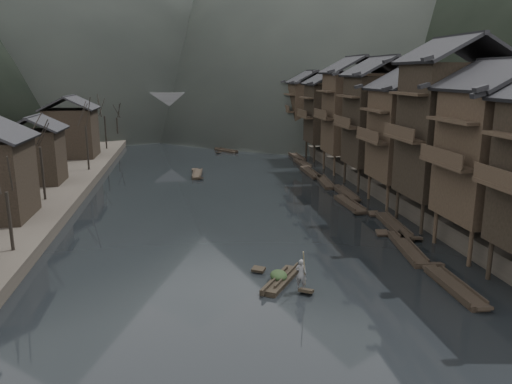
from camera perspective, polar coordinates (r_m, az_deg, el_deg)
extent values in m
plane|color=black|center=(35.36, -0.23, -7.67)|extent=(300.00, 300.00, 0.00)
cube|color=#2D2823|center=(83.60, 20.19, 4.46)|extent=(40.00, 200.00, 1.80)
cylinder|color=black|center=(34.88, 25.16, -7.03)|extent=(0.30, 0.30, 2.90)
cube|color=black|center=(31.11, 27.09, 0.34)|extent=(1.20, 5.70, 0.25)
cylinder|color=black|center=(36.61, 23.29, -5.90)|extent=(0.30, 0.30, 2.90)
cylinder|color=black|center=(40.55, 19.81, -3.76)|extent=(0.30, 0.30, 2.90)
cylinder|color=black|center=(38.09, 26.84, -5.53)|extent=(0.30, 0.30, 2.90)
cylinder|color=black|center=(41.90, 23.14, -3.52)|extent=(0.30, 0.30, 2.90)
cube|color=black|center=(38.91, 26.17, 3.71)|extent=(7.00, 6.00, 8.97)
cube|color=black|center=(36.88, 20.94, 3.03)|extent=(1.20, 5.70, 0.25)
cylinder|color=black|center=(42.42, 18.44, -2.91)|extent=(0.30, 0.30, 2.90)
cylinder|color=black|center=(46.59, 15.83, -1.30)|extent=(0.30, 0.30, 2.90)
cylinder|color=black|center=(43.70, 21.67, -2.71)|extent=(0.30, 0.30, 2.90)
cylinder|color=black|center=(47.76, 18.85, -1.15)|extent=(0.30, 0.30, 2.90)
cube|color=black|center=(44.68, 21.29, 6.52)|extent=(7.00, 6.00, 10.92)
cube|color=black|center=(42.93, 16.55, 5.90)|extent=(1.20, 5.70, 0.25)
cylinder|color=black|center=(48.54, 14.79, -0.65)|extent=(0.30, 0.30, 2.90)
cylinder|color=black|center=(52.86, 12.79, 0.60)|extent=(0.30, 0.30, 2.90)
cylinder|color=black|center=(49.67, 17.72, -0.53)|extent=(0.30, 0.30, 2.90)
cylinder|color=black|center=(53.90, 15.53, 0.69)|extent=(0.30, 0.30, 2.90)
cube|color=black|center=(50.98, 17.36, 6.24)|extent=(7.00, 6.00, 8.58)
cube|color=black|center=(49.45, 13.11, 5.80)|extent=(1.20, 5.70, 0.25)
cylinder|color=black|center=(55.79, 11.63, 1.32)|extent=(0.30, 0.30, 2.90)
cylinder|color=black|center=(60.23, 10.10, 2.27)|extent=(0.30, 0.30, 2.90)
cylinder|color=black|center=(56.77, 14.25, 1.39)|extent=(0.30, 0.30, 2.90)
cylinder|color=black|center=(61.14, 12.56, 2.33)|extent=(0.30, 0.30, 2.90)
cube|color=black|center=(58.20, 14.02, 7.88)|extent=(7.00, 6.00, 9.81)
cube|color=black|center=(56.86, 10.23, 7.45)|extent=(1.20, 5.70, 0.25)
cylinder|color=black|center=(64.16, 8.94, 3.00)|extent=(0.30, 0.30, 2.90)
cylinder|color=black|center=(68.69, 7.77, 3.72)|extent=(0.30, 0.30, 2.90)
cylinder|color=black|center=(65.02, 11.26, 3.04)|extent=(0.30, 0.30, 2.90)
cylinder|color=black|center=(69.49, 9.96, 3.75)|extent=(0.30, 0.30, 2.90)
cube|color=black|center=(66.58, 11.11, 8.81)|extent=(7.00, 6.00, 10.11)
cube|color=black|center=(65.41, 7.75, 8.41)|extent=(1.20, 5.70, 0.25)
cylinder|color=black|center=(73.63, 6.67, 4.40)|extent=(0.30, 0.30, 2.90)
cylinder|color=black|center=(78.23, 5.77, 4.95)|extent=(0.30, 0.30, 2.90)
cylinder|color=black|center=(74.38, 8.72, 4.43)|extent=(0.30, 0.30, 2.90)
cylinder|color=black|center=(78.93, 7.72, 4.97)|extent=(0.30, 0.30, 2.90)
cube|color=black|center=(76.12, 8.60, 8.85)|extent=(7.00, 6.00, 8.51)
cube|color=black|center=(75.11, 5.63, 8.54)|extent=(1.20, 5.70, 0.25)
cylinder|color=black|center=(85.16, 4.60, 5.66)|extent=(0.30, 0.30, 2.90)
cylinder|color=black|center=(89.81, 3.93, 6.08)|extent=(0.30, 0.30, 2.90)
cylinder|color=black|center=(85.81, 6.40, 5.68)|extent=(0.30, 0.30, 2.90)
cylinder|color=black|center=(90.42, 5.64, 6.09)|extent=(0.30, 0.30, 2.90)
cube|color=black|center=(87.65, 6.33, 9.48)|extent=(7.00, 6.00, 8.46)
cube|color=black|center=(86.77, 3.73, 9.21)|extent=(1.20, 5.70, 0.25)
cube|color=black|center=(59.49, -23.71, 3.95)|extent=(5.00, 5.00, 5.80)
cube|color=black|center=(76.78, -20.29, 6.52)|extent=(6.50, 6.50, 6.80)
cylinder|color=black|center=(37.67, -27.19, -2.68)|extent=(0.24, 0.24, 4.08)
cylinder|color=black|center=(51.13, -22.16, 2.28)|extent=(0.24, 0.24, 5.05)
cylinder|color=black|center=(65.70, -19.13, 4.99)|extent=(0.24, 0.24, 5.48)
cylinder|color=black|center=(83.54, -16.85, 6.70)|extent=(0.24, 0.24, 5.15)
cylinder|color=black|center=(94.08, -15.90, 7.10)|extent=(0.24, 0.24, 4.02)
cube|color=black|center=(32.83, 21.71, -10.10)|extent=(1.22, 5.89, 0.30)
cube|color=black|center=(32.77, 21.74, -9.81)|extent=(1.28, 5.77, 0.10)
cube|color=black|center=(35.02, 19.37, -8.17)|extent=(0.95, 0.75, 0.32)
cube|color=black|center=(30.64, 24.46, -11.80)|extent=(0.95, 0.75, 0.32)
cube|color=black|center=(38.68, 16.81, -6.15)|extent=(2.09, 7.44, 0.30)
cube|color=black|center=(38.62, 16.83, -5.89)|extent=(2.12, 7.30, 0.10)
cube|color=black|center=(41.47, 14.20, -4.45)|extent=(1.05, 1.02, 0.36)
cube|color=black|center=(35.92, 19.87, -7.67)|extent=(1.05, 1.02, 0.36)
cube|color=black|center=(43.90, 15.36, -3.72)|extent=(1.75, 7.49, 0.30)
cube|color=black|center=(43.85, 15.38, -3.49)|extent=(1.79, 7.35, 0.10)
cube|color=black|center=(46.88, 13.32, -2.33)|extent=(1.01, 0.99, 0.36)
cube|color=black|center=(40.93, 17.74, -4.93)|extent=(1.01, 0.99, 0.36)
cube|color=black|center=(49.82, 10.66, -1.44)|extent=(1.42, 6.27, 0.30)
cube|color=black|center=(49.77, 10.67, -1.24)|extent=(1.47, 6.15, 0.10)
cube|color=black|center=(52.57, 9.79, -0.46)|extent=(0.97, 0.81, 0.33)
cube|color=black|center=(47.02, 11.65, -2.20)|extent=(0.97, 0.81, 0.33)
cube|color=black|center=(54.34, 10.18, -0.17)|extent=(1.24, 6.51, 0.30)
cube|color=black|center=(54.30, 10.18, 0.01)|extent=(1.29, 6.38, 0.10)
cube|color=black|center=(57.17, 9.15, 0.68)|extent=(0.95, 0.82, 0.34)
cube|color=black|center=(51.48, 11.33, -0.83)|extent=(0.95, 0.82, 0.34)
cube|color=black|center=(59.83, 7.78, 1.16)|extent=(1.73, 7.13, 0.30)
cube|color=black|center=(59.80, 7.79, 1.33)|extent=(1.77, 7.00, 0.10)
cube|color=black|center=(62.91, 6.68, 1.93)|extent=(1.01, 0.95, 0.35)
cube|color=black|center=(56.73, 9.01, 0.59)|extent=(1.01, 0.95, 0.35)
cube|color=black|center=(65.05, 6.19, 2.19)|extent=(1.14, 6.94, 0.30)
cube|color=black|center=(65.01, 6.20, 2.35)|extent=(1.20, 6.80, 0.10)
cube|color=black|center=(68.19, 5.52, 2.85)|extent=(0.94, 0.86, 0.35)
cube|color=black|center=(61.87, 6.93, 1.72)|extent=(0.94, 0.86, 0.35)
cube|color=black|center=(71.43, 5.31, 3.22)|extent=(1.23, 6.39, 0.30)
cube|color=black|center=(71.40, 5.31, 3.36)|extent=(1.28, 6.26, 0.10)
cube|color=black|center=(74.35, 4.81, 3.74)|extent=(0.95, 0.80, 0.33)
cube|color=black|center=(68.47, 5.86, 2.88)|extent=(0.95, 0.80, 0.33)
cube|color=black|center=(77.18, 4.67, 4.00)|extent=(1.27, 6.89, 0.30)
cube|color=black|center=(77.15, 4.67, 4.13)|extent=(1.32, 6.75, 0.10)
cube|color=black|center=(80.35, 4.21, 4.48)|extent=(0.96, 0.87, 0.35)
cube|color=black|center=(73.98, 5.18, 3.69)|extent=(0.96, 0.87, 0.35)
cube|color=black|center=(64.21, -6.72, 2.03)|extent=(1.48, 5.80, 0.30)
cube|color=black|center=(64.18, -6.73, 2.19)|extent=(1.52, 5.69, 0.10)
cube|color=black|center=(66.88, -6.99, 2.60)|extent=(0.91, 0.78, 0.32)
cube|color=black|center=(61.50, -6.43, 1.67)|extent=(0.91, 0.78, 0.32)
cube|color=black|center=(83.59, -3.43, 4.74)|extent=(3.71, 4.69, 0.30)
cube|color=black|center=(83.56, -3.44, 4.86)|extent=(3.70, 4.64, 0.10)
cube|color=black|center=(85.64, -2.62, 5.05)|extent=(1.06, 1.00, 0.30)
cube|color=black|center=(81.52, -4.29, 4.61)|extent=(1.06, 1.00, 0.30)
cube|color=#4C4C4F|center=(104.92, -5.82, 10.33)|extent=(40.00, 6.00, 1.60)
cube|color=#4C4C4F|center=(102.16, -5.76, 10.98)|extent=(40.00, 0.50, 1.00)
cube|color=#4C4C4F|center=(107.55, -5.90, 11.10)|extent=(40.00, 0.50, 1.00)
cube|color=#4C4C4F|center=(105.52, -13.45, 7.87)|extent=(3.20, 6.00, 6.40)
cube|color=#4C4C4F|center=(105.10, -8.24, 8.08)|extent=(3.20, 6.00, 6.40)
cube|color=#4C4C4F|center=(105.50, -3.30, 8.21)|extent=(3.20, 6.00, 6.40)
cube|color=#4C4C4F|center=(106.74, 1.84, 8.29)|extent=(3.20, 6.00, 6.40)
cube|color=black|center=(31.58, 2.88, -10.06)|extent=(3.22, 4.33, 0.30)
cube|color=black|center=(31.51, 2.89, -9.76)|extent=(3.22, 4.28, 0.10)
cube|color=black|center=(33.00, 0.29, -8.71)|extent=(1.01, 0.92, 0.29)
cube|color=black|center=(30.13, 5.75, -11.02)|extent=(1.01, 0.92, 0.29)
ellipsoid|color=black|center=(31.50, 2.61, -8.92)|extent=(1.08, 1.41, 0.65)
imported|color=#5A5A5D|center=(29.99, 5.17, -8.90)|extent=(0.80, 0.68, 1.85)
cylinder|color=#8C7A51|center=(29.15, 5.67, -4.13)|extent=(0.84, 2.45, 3.35)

